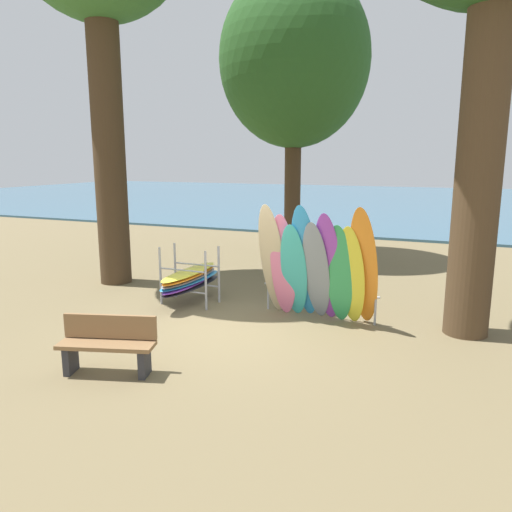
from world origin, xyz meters
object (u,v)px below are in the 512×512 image
Objects in this scene: leaning_board_pile at (316,268)px; park_bench at (108,343)px; board_storage_rack at (190,279)px; tree_mid_behind at (294,61)px.

leaning_board_pile is 1.65× the size of park_bench.
board_storage_rack is at bearing 100.59° from park_bench.
park_bench is (0.66, -3.55, -0.10)m from board_storage_rack.
tree_mid_behind is 11.05m from park_bench.
leaning_board_pile reaches higher than park_bench.
park_bench is at bearing -79.41° from board_storage_rack.
tree_mid_behind is 4.08× the size of board_storage_rack.
park_bench is at bearing -88.04° from tree_mid_behind.
board_storage_rack reaches higher than park_bench.
tree_mid_behind is 8.26m from leaning_board_pile.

